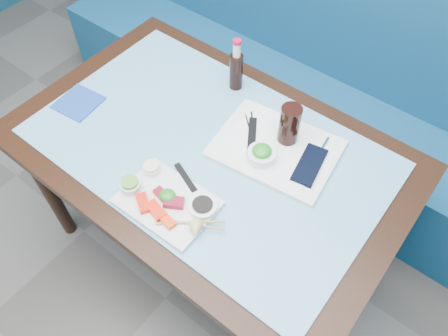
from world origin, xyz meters
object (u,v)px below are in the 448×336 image
Objects in this scene: sashimi_plate at (167,202)px; blue_napkin at (79,102)px; booth_bench at (314,95)px; dining_table at (209,162)px; serving_tray at (276,148)px; cola_glass at (289,124)px; cola_bottle_body at (236,72)px; seaweed_bowl at (261,155)px.

blue_napkin is (-0.57, 0.12, -0.00)m from sashimi_plate.
dining_table is (0.00, -0.84, 0.29)m from booth_bench.
dining_table is at bearing -152.87° from serving_tray.
sashimi_plate is at bearing -79.36° from dining_table.
booth_bench is 20.07× the size of cola_glass.
sashimi_plate reaches higher than dining_table.
dining_table is 0.36m from cola_bottle_body.
serving_tray is 0.10m from cola_glass.
sashimi_plate is at bearing -117.54° from serving_tray.
sashimi_plate is 0.59m from blue_napkin.
serving_tray is at bearing -100.30° from cola_glass.
sashimi_plate is (0.05, -1.10, 0.39)m from booth_bench.
sashimi_plate is 3.10× the size of seaweed_bowl.
cola_bottle_body is at bearing 140.03° from seaweed_bowl.
serving_tray is 4.29× the size of seaweed_bowl.
sashimi_plate is at bearing -112.96° from seaweed_bowl.
serving_tray is at bearing 34.42° from dining_table.
serving_tray is at bearing 20.69° from blue_napkin.
dining_table is at bearing 98.81° from sashimi_plate.
seaweed_bowl is at bearing -76.61° from booth_bench.
serving_tray is 2.74× the size of blue_napkin.
booth_bench is 9.99× the size of sashimi_plate.
cola_glass is (0.21, -0.65, 0.47)m from booth_bench.
cola_bottle_body is (-0.31, 0.12, -0.02)m from cola_glass.
cola_glass reaches higher than serving_tray.
blue_napkin is at bearing -166.61° from serving_tray.
seaweed_bowl is at bearing 15.50° from blue_napkin.
cola_bottle_body is at bearing 109.60° from dining_table.
booth_bench is 1.17m from blue_napkin.
serving_tray is at bearing -74.49° from booth_bench.
cola_glass is at bearing 42.60° from dining_table.
seaweed_bowl is at bearing 65.22° from sashimi_plate.
cola_glass reaches higher than seaweed_bowl.
dining_table is at bearing 14.72° from blue_napkin.
dining_table is 0.33m from cola_glass.
booth_bench is 30.99× the size of seaweed_bowl.
sashimi_plate is 1.98× the size of blue_napkin.
cola_glass is at bearing 72.40° from serving_tray.
seaweed_bowl is 0.39m from cola_bottle_body.
booth_bench reaches higher than serving_tray.
blue_napkin is at bearing -164.50° from seaweed_bowl.
seaweed_bowl is (0.19, 0.06, 0.13)m from dining_table.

